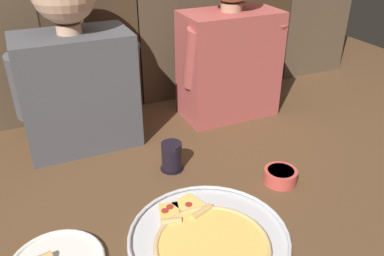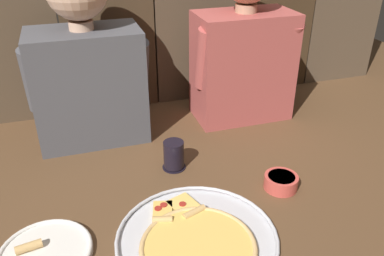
{
  "view_description": "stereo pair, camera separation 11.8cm",
  "coord_description": "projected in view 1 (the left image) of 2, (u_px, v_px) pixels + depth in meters",
  "views": [
    {
      "loc": [
        -0.45,
        -0.84,
        0.75
      ],
      "look_at": [
        -0.03,
        0.1,
        0.18
      ],
      "focal_mm": 37.22,
      "sensor_mm": 36.0,
      "label": 1
    },
    {
      "loc": [
        -0.35,
        -0.88,
        0.75
      ],
      "look_at": [
        -0.03,
        0.1,
        0.18
      ],
      "focal_mm": 37.22,
      "sensor_mm": 36.0,
      "label": 2
    }
  ],
  "objects": [
    {
      "name": "diner_left",
      "position": [
        74.0,
        65.0,
        1.32
      ],
      "size": [
        0.41,
        0.23,
        0.64
      ],
      "color": "#4C4C51",
      "rests_on": "ground"
    },
    {
      "name": "drinking_glass",
      "position": [
        172.0,
        156.0,
        1.29
      ],
      "size": [
        0.08,
        0.08,
        0.1
      ],
      "color": "black",
      "rests_on": "ground"
    },
    {
      "name": "pizza_tray",
      "position": [
        209.0,
        239.0,
        1.01
      ],
      "size": [
        0.42,
        0.42,
        0.03
      ],
      "color": "silver",
      "rests_on": "ground"
    },
    {
      "name": "diner_right",
      "position": [
        230.0,
        46.0,
        1.54
      ],
      "size": [
        0.41,
        0.22,
        0.63
      ],
      "color": "#AD4C47",
      "rests_on": "ground"
    },
    {
      "name": "ground_plane",
      "position": [
        215.0,
        193.0,
        1.19
      ],
      "size": [
        3.2,
        3.2,
        0.0
      ],
      "primitive_type": "plane",
      "color": "brown"
    },
    {
      "name": "dipping_bowl",
      "position": [
        280.0,
        175.0,
        1.23
      ],
      "size": [
        0.1,
        0.1,
        0.04
      ],
      "color": "#CC4C42",
      "rests_on": "ground"
    }
  ]
}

